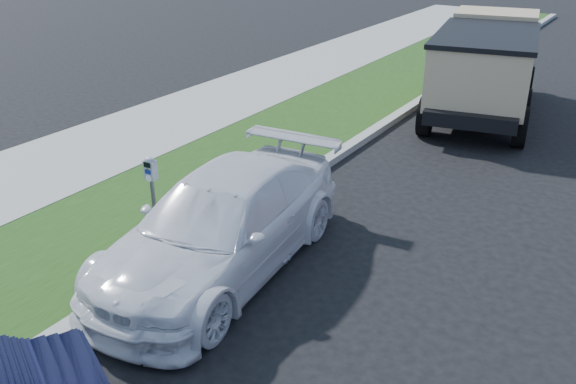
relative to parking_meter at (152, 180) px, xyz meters
The scene contains 5 objects.
ground 3.39m from the parking_meter, ahead, with size 120.00×120.00×0.00m, color black.
streetside 3.23m from the parking_meter, 140.57° to the left, with size 6.12×50.00×0.15m.
parking_meter is the anchor object (origin of this frame).
white_wagon 1.33m from the parking_meter, ahead, with size 1.96×4.82×1.40m, color white.
dump_truck 9.88m from the parking_meter, 77.35° to the left, with size 3.26×6.14×2.29m.
Camera 1 is at (2.96, -5.82, 4.75)m, focal length 38.00 mm.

